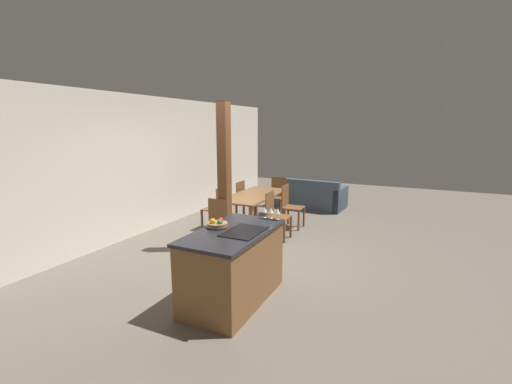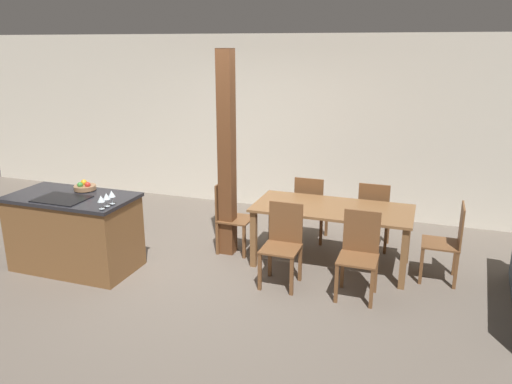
% 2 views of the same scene
% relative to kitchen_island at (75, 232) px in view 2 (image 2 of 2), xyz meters
% --- Properties ---
extents(ground_plane, '(16.00, 16.00, 0.00)m').
position_rel_kitchen_island_xyz_m(ground_plane, '(1.41, 0.45, -0.45)').
color(ground_plane, '#665B51').
extents(wall_back, '(11.20, 0.08, 2.70)m').
position_rel_kitchen_island_xyz_m(wall_back, '(1.41, 3.00, 0.90)').
color(wall_back, silver).
rests_on(wall_back, ground_plane).
extents(kitchen_island, '(1.45, 0.78, 0.90)m').
position_rel_kitchen_island_xyz_m(kitchen_island, '(0.00, 0.00, 0.00)').
color(kitchen_island, brown).
rests_on(kitchen_island, ground_plane).
extents(fruit_bowl, '(0.25, 0.25, 0.11)m').
position_rel_kitchen_island_xyz_m(fruit_bowl, '(0.02, 0.23, 0.49)').
color(fruit_bowl, '#99704C').
rests_on(fruit_bowl, kitchen_island).
extents(wine_glass_near, '(0.08, 0.08, 0.15)m').
position_rel_kitchen_island_xyz_m(wine_glass_near, '(0.65, -0.31, 0.56)').
color(wine_glass_near, silver).
rests_on(wine_glass_near, kitchen_island).
extents(wine_glass_middle, '(0.08, 0.08, 0.15)m').
position_rel_kitchen_island_xyz_m(wine_glass_middle, '(0.65, -0.22, 0.56)').
color(wine_glass_middle, silver).
rests_on(wine_glass_middle, kitchen_island).
extents(wine_glass_far, '(0.08, 0.08, 0.15)m').
position_rel_kitchen_island_xyz_m(wine_glass_far, '(0.65, -0.12, 0.56)').
color(wine_glass_far, silver).
rests_on(wine_glass_far, kitchen_island).
extents(dining_table, '(1.83, 0.84, 0.72)m').
position_rel_kitchen_island_xyz_m(dining_table, '(2.81, 1.08, 0.18)').
color(dining_table, brown).
rests_on(dining_table, ground_plane).
extents(dining_chair_near_left, '(0.40, 0.40, 0.90)m').
position_rel_kitchen_island_xyz_m(dining_chair_near_left, '(2.40, 0.43, 0.02)').
color(dining_chair_near_left, brown).
rests_on(dining_chair_near_left, ground_plane).
extents(dining_chair_near_right, '(0.40, 0.40, 0.90)m').
position_rel_kitchen_island_xyz_m(dining_chair_near_right, '(3.23, 0.43, 0.02)').
color(dining_chair_near_right, brown).
rests_on(dining_chair_near_right, ground_plane).
extents(dining_chair_far_left, '(0.40, 0.40, 0.90)m').
position_rel_kitchen_island_xyz_m(dining_chair_far_left, '(2.40, 1.73, 0.02)').
color(dining_chair_far_left, brown).
rests_on(dining_chair_far_left, ground_plane).
extents(dining_chair_far_right, '(0.40, 0.40, 0.90)m').
position_rel_kitchen_island_xyz_m(dining_chair_far_right, '(3.23, 1.73, 0.02)').
color(dining_chair_far_right, brown).
rests_on(dining_chair_far_right, ground_plane).
extents(dining_chair_head_end, '(0.40, 0.40, 0.90)m').
position_rel_kitchen_island_xyz_m(dining_chair_head_end, '(1.52, 1.08, 0.02)').
color(dining_chair_head_end, brown).
rests_on(dining_chair_head_end, ground_plane).
extents(dining_chair_foot_end, '(0.40, 0.40, 0.90)m').
position_rel_kitchen_island_xyz_m(dining_chair_foot_end, '(4.11, 1.08, 0.02)').
color(dining_chair_foot_end, brown).
rests_on(dining_chair_foot_end, ground_plane).
extents(timber_post, '(0.18, 0.18, 2.51)m').
position_rel_kitchen_island_xyz_m(timber_post, '(1.52, 1.00, 0.80)').
color(timber_post, brown).
rests_on(timber_post, ground_plane).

